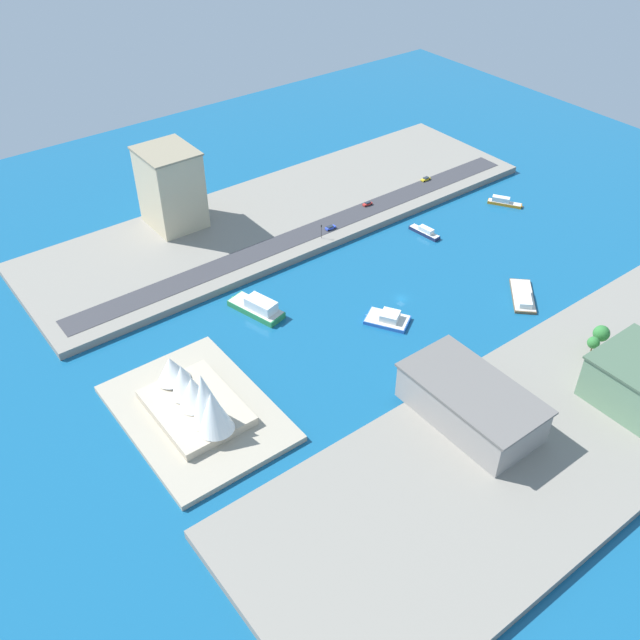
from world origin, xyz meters
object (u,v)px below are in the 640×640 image
(office_block_beige, at_px, (171,188))
(pickup_red, at_px, (368,204))
(catamaran_blue, at_px, (388,319))
(water_taxi_orange, at_px, (503,202))
(barge_flat_brown, at_px, (523,297))
(carpark_squat_concrete, at_px, (471,402))
(taxi_yellow_cab, at_px, (426,179))
(ferry_green_doubledeck, at_px, (258,307))
(patrol_launch_navy, at_px, (425,232))
(hatchback_blue, at_px, (330,227))
(traffic_light_waterfront, at_px, (321,229))
(opera_landmark, at_px, (197,397))
(terminal_long_green, at_px, (640,381))

(office_block_beige, xyz_separation_m, pickup_red, (-39.72, -78.57, -16.54))
(catamaran_blue, bearing_deg, water_taxi_orange, -71.69)
(barge_flat_brown, relative_size, carpark_squat_concrete, 0.48)
(taxi_yellow_cab, bearing_deg, carpark_squat_concrete, 140.81)
(ferry_green_doubledeck, bearing_deg, patrol_launch_navy, -88.10)
(hatchback_blue, bearing_deg, traffic_light_waterfront, 113.85)
(taxi_yellow_cab, height_order, opera_landmark, opera_landmark)
(barge_flat_brown, relative_size, taxi_yellow_cab, 4.17)
(traffic_light_waterfront, bearing_deg, terminal_long_green, -171.52)
(office_block_beige, bearing_deg, terminal_long_green, -161.05)
(carpark_squat_concrete, bearing_deg, patrol_launch_navy, -37.18)
(office_block_beige, height_order, taxi_yellow_cab, office_block_beige)
(patrol_launch_navy, relative_size, hatchback_blue, 3.39)
(office_block_beige, bearing_deg, traffic_light_waterfront, -138.34)
(carpark_squat_concrete, bearing_deg, hatchback_blue, -17.00)
(office_block_beige, bearing_deg, barge_flat_brown, -147.41)
(catamaran_blue, height_order, pickup_red, pickup_red)
(ferry_green_doubledeck, distance_m, taxi_yellow_cab, 127.47)
(water_taxi_orange, height_order, office_block_beige, office_block_beige)
(pickup_red, bearing_deg, terminal_long_green, 174.76)
(water_taxi_orange, distance_m, terminal_long_green, 134.68)
(taxi_yellow_cab, bearing_deg, traffic_light_waterfront, 98.99)
(catamaran_blue, distance_m, water_taxi_orange, 108.54)
(barge_flat_brown, xyz_separation_m, taxi_yellow_cab, (91.25, -35.04, 2.83))
(barge_flat_brown, xyz_separation_m, hatchback_blue, (82.97, 30.89, 2.89))
(office_block_beige, height_order, traffic_light_waterfront, office_block_beige)
(patrol_launch_navy, bearing_deg, ferry_green_doubledeck, 91.90)
(water_taxi_orange, relative_size, hatchback_blue, 3.14)
(office_block_beige, relative_size, traffic_light_waterfront, 5.37)
(patrol_launch_navy, height_order, ferry_green_doubledeck, ferry_green_doubledeck)
(carpark_squat_concrete, bearing_deg, catamaran_blue, -15.29)
(ferry_green_doubledeck, height_order, traffic_light_waterfront, traffic_light_waterfront)
(ferry_green_doubledeck, distance_m, carpark_squat_concrete, 91.26)
(barge_flat_brown, xyz_separation_m, terminal_long_green, (-59.82, 17.68, 10.03))
(hatchback_blue, bearing_deg, pickup_red, -76.44)
(water_taxi_orange, relative_size, opera_landmark, 0.39)
(patrol_launch_navy, xyz_separation_m, terminal_long_green, (-118.21, 20.73, 9.82))
(traffic_light_waterfront, bearing_deg, barge_flat_brown, -154.21)
(patrol_launch_navy, height_order, office_block_beige, office_block_beige)
(catamaran_blue, height_order, ferry_green_doubledeck, ferry_green_doubledeck)
(catamaran_blue, distance_m, hatchback_blue, 65.16)
(catamaran_blue, height_order, carpark_squat_concrete, carpark_squat_concrete)
(patrol_launch_navy, xyz_separation_m, taxi_yellow_cab, (32.86, -31.99, 2.63))
(traffic_light_waterfront, bearing_deg, pickup_red, -74.08)
(water_taxi_orange, bearing_deg, catamaran_blue, 108.31)
(opera_landmark, bearing_deg, pickup_red, -61.72)
(water_taxi_orange, xyz_separation_m, barge_flat_brown, (-55.32, 51.52, -0.35))
(hatchback_blue, xyz_separation_m, pickup_red, (6.49, -26.90, 0.01))
(opera_landmark, bearing_deg, ferry_green_doubledeck, -52.20)
(traffic_light_waterfront, height_order, opera_landmark, opera_landmark)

